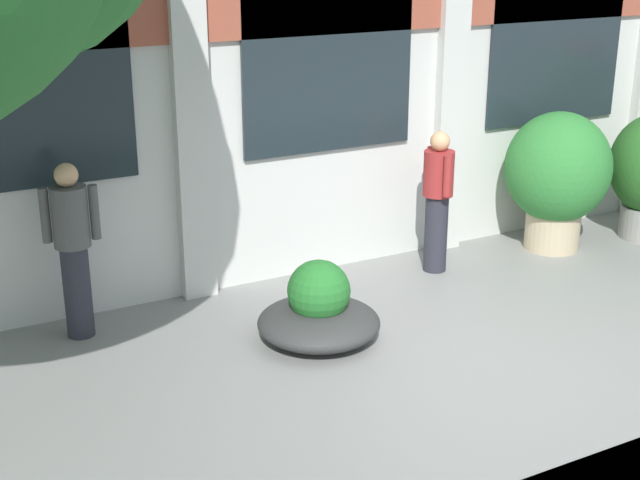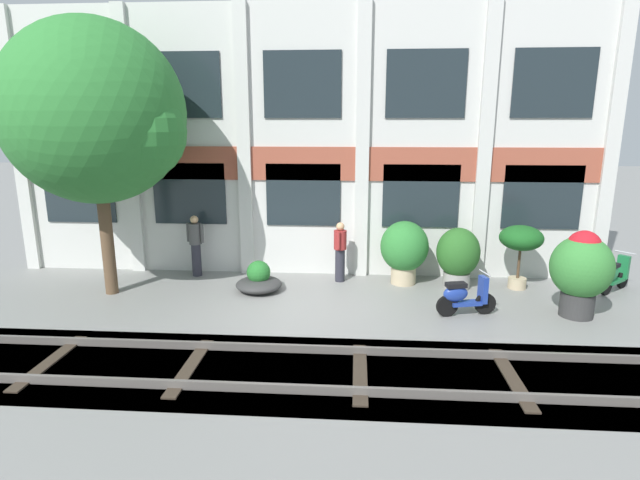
% 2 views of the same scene
% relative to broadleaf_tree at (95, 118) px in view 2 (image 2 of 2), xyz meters
% --- Properties ---
extents(ground_plane, '(80.00, 80.00, 0.00)m').
position_rel_broadleaf_tree_xyz_m(ground_plane, '(4.65, -0.77, -4.30)').
color(ground_plane, gray).
extents(apartment_facade, '(16.30, 0.64, 7.21)m').
position_rel_broadleaf_tree_xyz_m(apartment_facade, '(4.65, 2.25, -0.70)').
color(apartment_facade, silver).
rests_on(apartment_facade, ground).
extents(rail_tracks, '(23.94, 2.80, 0.43)m').
position_rel_broadleaf_tree_xyz_m(rail_tracks, '(4.65, -3.70, -4.43)').
color(rail_tracks, '#423F3A').
rests_on(rail_tracks, ground).
extents(broadleaf_tree, '(4.38, 4.17, 6.53)m').
position_rel_broadleaf_tree_xyz_m(broadleaf_tree, '(0.00, 0.00, 0.00)').
color(broadleaf_tree, brown).
rests_on(broadleaf_tree, ground).
extents(potted_plant_stone_basin, '(1.26, 1.26, 1.68)m').
position_rel_broadleaf_tree_xyz_m(potted_plant_stone_basin, '(7.39, 1.31, -3.35)').
color(potted_plant_stone_basin, tan).
rests_on(potted_plant_stone_basin, ground).
extents(potted_plant_ribbed_drum, '(1.30, 1.30, 1.94)m').
position_rel_broadleaf_tree_xyz_m(potted_plant_ribbed_drum, '(11.01, -0.75, -3.19)').
color(potted_plant_ribbed_drum, '#333333').
rests_on(potted_plant_ribbed_drum, ground).
extents(potted_plant_glazed_jar, '(1.10, 1.10, 1.58)m').
position_rel_broadleaf_tree_xyz_m(potted_plant_glazed_jar, '(8.73, 1.05, -3.43)').
color(potted_plant_glazed_jar, gray).
rests_on(potted_plant_glazed_jar, ground).
extents(potted_plant_wide_bowl, '(1.17, 1.17, 0.80)m').
position_rel_broadleaf_tree_xyz_m(potted_plant_wide_bowl, '(3.67, 0.41, -4.02)').
color(potted_plant_wide_bowl, '#333333').
rests_on(potted_plant_wide_bowl, ground).
extents(potted_plant_tall_urn, '(1.08, 1.08, 1.65)m').
position_rel_broadleaf_tree_xyz_m(potted_plant_tall_urn, '(10.29, 1.11, -3.05)').
color(potted_plant_tall_urn, tan).
rests_on(potted_plant_tall_urn, ground).
extents(scooter_near_curb, '(1.10, 0.97, 0.98)m').
position_rel_broadleaf_tree_xyz_m(scooter_near_curb, '(12.63, 1.00, -3.86)').
color(scooter_near_curb, black).
rests_on(scooter_near_curb, ground).
extents(scooter_second_parked, '(1.36, 0.59, 0.98)m').
position_rel_broadleaf_tree_xyz_m(scooter_second_parked, '(8.51, -0.89, -3.86)').
color(scooter_second_parked, black).
rests_on(scooter_second_parked, ground).
extents(resident_by_doorway, '(0.52, 0.34, 1.71)m').
position_rel_broadleaf_tree_xyz_m(resident_by_doorway, '(1.69, 1.58, -3.38)').
color(resident_by_doorway, '#282833').
rests_on(resident_by_doorway, ground).
extents(resident_watching_tracks, '(0.34, 0.52, 1.62)m').
position_rel_broadleaf_tree_xyz_m(resident_watching_tracks, '(5.69, 1.38, -3.43)').
color(resident_watching_tracks, '#282833').
rests_on(resident_watching_tracks, ground).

